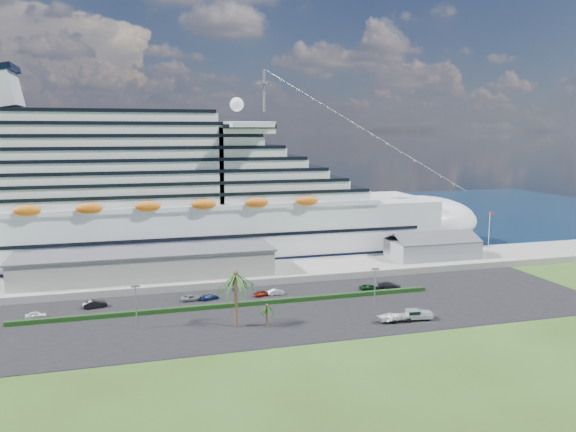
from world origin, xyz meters
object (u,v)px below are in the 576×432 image
object	(u,v)px
pickup_truck	(416,314)
boat_trailer	(391,316)
cruise_ship	(155,203)
parked_car_3	(209,297)

from	to	relation	value
pickup_truck	boat_trailer	bearing A→B (deg)	178.39
cruise_ship	pickup_truck	world-z (taller)	cruise_ship
cruise_ship	pickup_truck	xyz separation A→B (m)	(45.75, -65.95, -15.41)
parked_car_3	pickup_truck	bearing A→B (deg)	-142.80
parked_car_3	pickup_truck	world-z (taller)	pickup_truck
cruise_ship	parked_car_3	world-z (taller)	cruise_ship
cruise_ship	parked_car_3	size ratio (longest dim) A/B	45.25
boat_trailer	parked_car_3	bearing A→B (deg)	142.51
cruise_ship	parked_car_3	distance (m)	45.48
boat_trailer	pickup_truck	bearing A→B (deg)	-1.61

